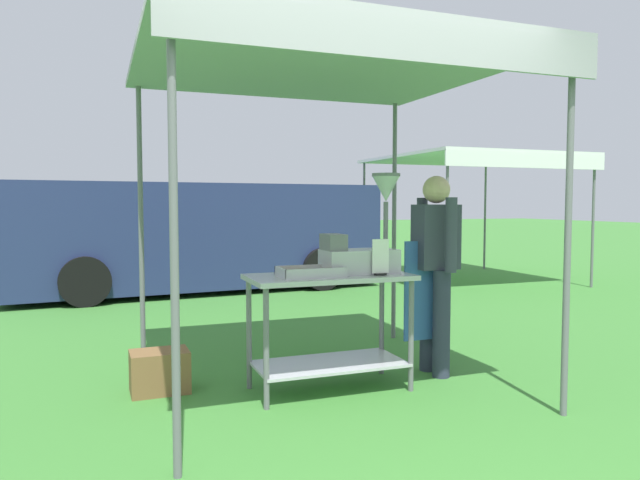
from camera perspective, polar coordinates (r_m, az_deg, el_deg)
ground_plane at (r=8.95m, az=-11.84°, el=-5.43°), size 70.00×70.00×0.00m
stall_canopy at (r=4.51m, az=0.48°, el=15.94°), size 2.68×2.58×2.45m
donut_cart at (r=4.38m, az=0.93°, el=-6.67°), size 1.21×0.58×0.86m
donut_tray at (r=4.22m, az=-1.06°, el=-3.28°), size 0.46×0.27×0.07m
donut_fryer at (r=4.43m, az=4.21°, el=-0.28°), size 0.61×0.28×0.75m
menu_sign at (r=4.32m, az=5.89°, el=-1.91°), size 0.13×0.05×0.27m
vendor at (r=4.84m, az=11.07°, el=-2.25°), size 0.45×0.53×1.61m
supply_crate at (r=4.58m, az=-15.28°, el=-12.19°), size 0.42×0.30×0.31m
van_navy at (r=9.67m, az=-11.85°, el=0.48°), size 5.83×2.43×1.69m
neighbour_tent at (r=10.83m, az=14.52°, el=7.47°), size 3.00×3.09×2.21m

